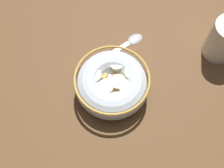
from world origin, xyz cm
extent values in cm
cube|color=brown|center=(0.00, 0.00, -1.00)|extent=(130.16, 130.16, 2.00)
cylinder|color=#B2BCC6|center=(0.00, 0.00, 0.30)|extent=(8.72, 8.72, 0.60)
torus|color=#B2BCC6|center=(0.00, 0.00, 2.94)|extent=(15.85, 15.85, 5.88)
torus|color=#B28438|center=(0.00, 0.00, 5.58)|extent=(15.97, 15.97, 0.60)
cylinder|color=white|center=(0.00, 0.00, 3.40)|extent=(12.32, 12.32, 0.40)
cube|color=tan|center=(2.17, -4.78, 4.04)|extent=(2.26, 2.25, 0.83)
cube|color=tan|center=(1.46, -3.03, 4.06)|extent=(1.82, 1.82, 0.74)
cube|color=#B78947|center=(-3.85, 3.33, 4.07)|extent=(1.98, 2.03, 0.90)
cube|color=tan|center=(-3.90, -2.96, 3.88)|extent=(2.30, 2.29, 0.86)
cube|color=#B78947|center=(1.47, -0.63, 3.93)|extent=(2.01, 1.97, 0.85)
cube|color=#AD7F42|center=(0.57, 3.92, 4.00)|extent=(2.20, 2.21, 0.77)
cube|color=tan|center=(-0.38, -2.60, 3.99)|extent=(2.19, 2.23, 0.95)
cube|color=tan|center=(2.01, 3.61, 4.11)|extent=(1.67, 1.70, 0.80)
cube|color=#AD7F42|center=(-2.44, -3.56, 3.94)|extent=(2.03, 2.01, 0.82)
cube|color=tan|center=(4.48, -0.50, 4.13)|extent=(2.33, 2.34, 0.95)
cube|color=tan|center=(-2.42, 0.85, 3.97)|extent=(2.24, 2.20, 0.95)
cube|color=#B78947|center=(0.85, 2.20, 4.05)|extent=(1.96, 1.92, 0.85)
cube|color=tan|center=(-1.35, 2.82, 4.06)|extent=(2.23, 2.21, 0.81)
cube|color=#B78947|center=(-5.01, 1.02, 4.03)|extent=(1.88, 1.87, 0.75)
cube|color=#AD7F42|center=(-2.65, 4.45, 3.99)|extent=(2.31, 2.33, 0.95)
cube|color=tan|center=(-0.90, -4.09, 4.00)|extent=(2.13, 2.16, 0.87)
cube|color=#AD7F42|center=(3.00, -3.24, 4.01)|extent=(2.11, 2.10, 0.79)
cube|color=#AD7F42|center=(-1.98, -1.42, 3.89)|extent=(1.72, 1.68, 0.82)
cube|color=tan|center=(3.48, 2.91, 3.89)|extent=(2.20, 2.18, 0.85)
cube|color=tan|center=(3.65, 0.79, 3.91)|extent=(2.26, 2.26, 0.77)
cylinder|color=#F9EFC6|center=(4.00, -0.32, 5.02)|extent=(3.51, 3.55, 1.09)
cylinder|color=#F9EFC6|center=(-0.44, 3.96, 5.13)|extent=(3.82, 3.87, 1.08)
cylinder|color=#F4EABC|center=(-1.72, 0.82, 4.89)|extent=(4.56, 4.57, 0.99)
cylinder|color=#F4EABC|center=(2.64, -3.55, 5.23)|extent=(3.67, 3.65, 1.00)
cylinder|color=beige|center=(0.36, -1.32, 4.90)|extent=(4.36, 4.37, 0.89)
cylinder|color=beige|center=(2.20, 3.93, 4.76)|extent=(3.72, 3.68, 0.99)
cylinder|color=#F9EFC6|center=(-1.33, -3.62, 5.27)|extent=(4.53, 4.52, 0.76)
cylinder|color=#F4EABC|center=(-4.10, -1.94, 5.09)|extent=(4.47, 4.50, 1.06)
cylinder|color=beige|center=(-4.27, 1.11, 4.87)|extent=(4.42, 4.39, 1.15)
ellipsoid|color=#A5A5AD|center=(14.32, -1.71, 0.40)|extent=(4.76, 4.56, 0.80)
cube|color=#A5A5AD|center=(8.04, 3.32, 0.18)|extent=(10.08, 8.36, 0.36)
cylinder|color=white|center=(16.35, -21.11, 4.94)|extent=(7.11, 7.11, 9.88)
camera|label=1|loc=(-23.19, -6.65, 56.27)|focal=44.08mm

